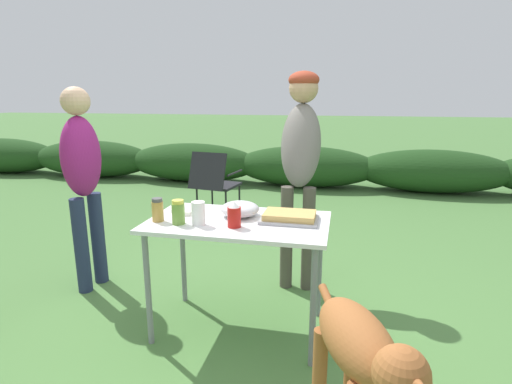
{
  "coord_description": "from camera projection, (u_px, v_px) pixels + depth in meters",
  "views": [
    {
      "loc": [
        0.61,
        -2.26,
        1.48
      ],
      "look_at": [
        0.08,
        0.14,
        0.89
      ],
      "focal_mm": 28.0,
      "sensor_mm": 36.0,
      "label": 1
    }
  ],
  "objects": [
    {
      "name": "paper_cup_stack",
      "position": [
        198.0,
        213.0,
        2.35
      ],
      "size": [
        0.08,
        0.08,
        0.14
      ],
      "primitive_type": "cylinder",
      "color": "white",
      "rests_on": "folding_table"
    },
    {
      "name": "ketchup_bottle",
      "position": [
        234.0,
        215.0,
        2.31
      ],
      "size": [
        0.08,
        0.08,
        0.15
      ],
      "color": "red",
      "rests_on": "folding_table"
    },
    {
      "name": "plate_stack",
      "position": [
        188.0,
        210.0,
        2.62
      ],
      "size": [
        0.22,
        0.22,
        0.03
      ],
      "primitive_type": "cylinder",
      "color": "white",
      "rests_on": "folding_table"
    },
    {
      "name": "standing_person_with_beanie",
      "position": [
        301.0,
        149.0,
        3.05
      ],
      "size": [
        0.31,
        0.47,
        1.67
      ],
      "rotation": [
        0.0,
        0.0,
        0.03
      ],
      "color": "#4C473D",
      "rests_on": "ground"
    },
    {
      "name": "camp_chair_green_behind_table",
      "position": [
        214.0,
        180.0,
        4.93
      ],
      "size": [
        0.56,
        0.66,
        0.83
      ],
      "rotation": [
        0.0,
        0.0,
        -0.16
      ],
      "color": "#232328",
      "rests_on": "ground"
    },
    {
      "name": "relish_jar",
      "position": [
        178.0,
        212.0,
        2.36
      ],
      "size": [
        0.08,
        0.08,
        0.15
      ],
      "color": "olive",
      "rests_on": "folding_table"
    },
    {
      "name": "dog",
      "position": [
        361.0,
        357.0,
        1.53
      ],
      "size": [
        0.44,
        0.79,
        0.73
      ],
      "rotation": [
        0.0,
        0.0,
        -2.73
      ],
      "color": "#9E5B2D",
      "rests_on": "ground"
    },
    {
      "name": "food_tray",
      "position": [
        290.0,
        217.0,
        2.42
      ],
      "size": [
        0.35,
        0.24,
        0.06
      ],
      "color": "#9E9EA3",
      "rests_on": "folding_table"
    },
    {
      "name": "shrub_hedge",
      "position": [
        305.0,
        166.0,
        6.68
      ],
      "size": [
        14.4,
        0.9,
        0.67
      ],
      "color": "#1E4219",
      "rests_on": "ground"
    },
    {
      "name": "standing_person_in_red_jacket",
      "position": [
        82.0,
        171.0,
        2.98
      ],
      "size": [
        0.28,
        0.36,
        1.55
      ],
      "rotation": [
        0.0,
        0.0,
        1.44
      ],
      "color": "#232D4C",
      "rests_on": "ground"
    },
    {
      "name": "spice_jar",
      "position": [
        158.0,
        210.0,
        2.41
      ],
      "size": [
        0.07,
        0.07,
        0.14
      ],
      "color": "#B2893D",
      "rests_on": "folding_table"
    },
    {
      "name": "ground_plane",
      "position": [
        239.0,
        328.0,
        2.62
      ],
      "size": [
        60.0,
        60.0,
        0.0
      ],
      "primitive_type": "plane",
      "color": "#4C7A3D"
    },
    {
      "name": "mixing_bowl",
      "position": [
        240.0,
        209.0,
        2.52
      ],
      "size": [
        0.24,
        0.24,
        0.09
      ],
      "primitive_type": "ellipsoid",
      "color": "silver",
      "rests_on": "folding_table"
    },
    {
      "name": "folding_table",
      "position": [
        238.0,
        232.0,
        2.46
      ],
      "size": [
        1.1,
        0.64,
        0.74
      ],
      "color": "white",
      "rests_on": "ground"
    }
  ]
}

